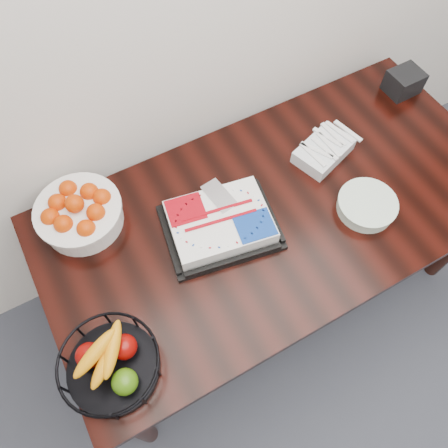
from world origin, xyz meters
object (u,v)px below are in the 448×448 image
tangerine_bowl (78,210)px  napkin_box (404,82)px  table (277,219)px  fruit_basket (110,365)px  cake_tray (220,223)px  plate_stack (366,206)px

tangerine_bowl → napkin_box: bearing=-1.6°
table → fruit_basket: bearing=-161.9°
cake_tray → fruit_basket: bearing=-151.9°
plate_stack → cake_tray: bearing=159.5°
table → fruit_basket: 0.82m
cake_tray → tangerine_bowl: size_ratio=1.45×
table → napkin_box: size_ratio=13.06×
tangerine_bowl → napkin_box: size_ratio=2.26×
plate_stack → table: bearing=149.5°
tangerine_bowl → plate_stack: tangerine_bowl is taller
table → fruit_basket: size_ratio=5.96×
cake_tray → table: bearing=-7.2°
tangerine_bowl → fruit_basket: 0.56m
tangerine_bowl → fruit_basket: tangerine_bowl is taller
cake_tray → plate_stack: (0.51, -0.19, -0.01)m
napkin_box → plate_stack: bearing=-141.5°
plate_stack → tangerine_bowl: bearing=153.9°
cake_tray → tangerine_bowl: (-0.42, 0.27, 0.05)m
table → plate_stack: plate_stack is taller
napkin_box → tangerine_bowl: bearing=178.4°
cake_tray → plate_stack: cake_tray is taller
plate_stack → napkin_box: (0.53, 0.42, 0.02)m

